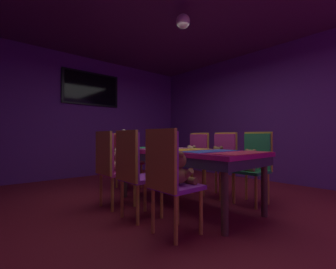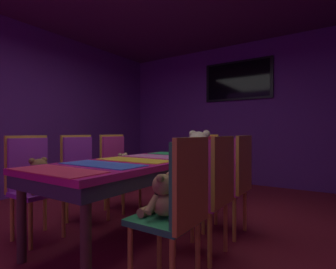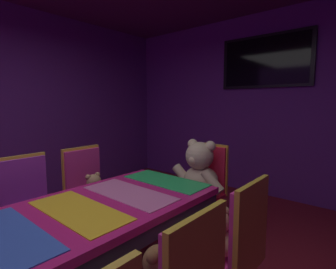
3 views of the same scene
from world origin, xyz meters
name	(u,v)px [view 3 (image 3 of 3)]	position (x,y,z in m)	size (l,w,h in m)	color
wall_back	(265,105)	(0.00, 3.20, 1.40)	(5.20, 0.12, 2.80)	#59267F
banquet_table	(79,224)	(0.00, 0.00, 0.65)	(0.90, 2.02, 0.75)	#C61E72
chair_left_1	(27,201)	(-0.82, -0.01, 0.60)	(0.42, 0.41, 0.98)	purple
chair_left_2	(86,186)	(-0.82, 0.56, 0.60)	(0.42, 0.41, 0.98)	#CC338C
teddy_left_2	(94,190)	(-0.67, 0.56, 0.58)	(0.24, 0.30, 0.29)	tan
chair_right_2	(238,243)	(0.84, 0.55, 0.60)	(0.42, 0.41, 0.98)	#CC338C
teddy_right_2	(217,235)	(0.69, 0.55, 0.59)	(0.26, 0.33, 0.31)	tan
throne_chair	(207,179)	(0.00, 1.54, 0.60)	(0.41, 0.42, 0.98)	red
king_teddy_bear	(199,172)	(0.00, 1.38, 0.71)	(0.62, 0.48, 0.59)	beige
wall_tv	(265,61)	(0.00, 3.11, 2.05)	(1.34, 0.06, 0.78)	black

